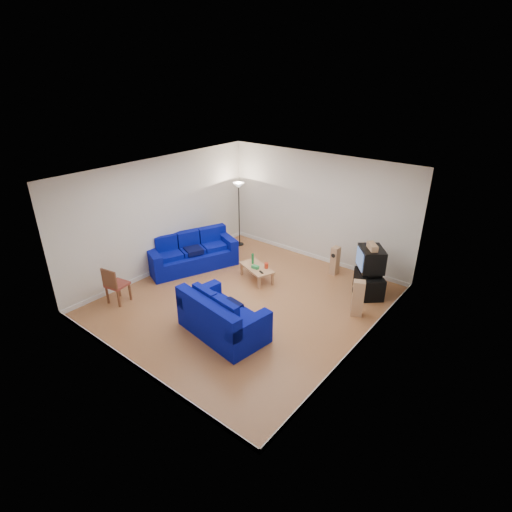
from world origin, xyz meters
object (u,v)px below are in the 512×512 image
Objects in this scene: sofa_loveseat at (221,320)px; tv_stand at (369,284)px; coffee_table at (257,269)px; television at (371,259)px; sofa_three_seat at (191,255)px.

sofa_loveseat is 4.05m from tv_stand.
coffee_table is 1.25× the size of tv_stand.
television is (1.72, 3.67, 0.59)m from sofa_loveseat.
television is (2.67, 1.24, 0.63)m from coffee_table.
coffee_table is at bearing 119.39° from sofa_loveseat.
sofa_three_seat is 2.91× the size of tv_stand.
television reaches higher than coffee_table.
tv_stand is (1.76, 3.64, -0.08)m from sofa_loveseat.
coffee_table is 1.26× the size of television.
tv_stand reaches higher than coffee_table.
television is (4.68, 1.78, 0.60)m from sofa_three_seat.
sofa_three_seat is 1.31× the size of sofa_loveseat.
sofa_loveseat reaches higher than tv_stand.
tv_stand is at bearing 72.13° from sofa_loveseat.
television is at bearing 72.91° from sofa_loveseat.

